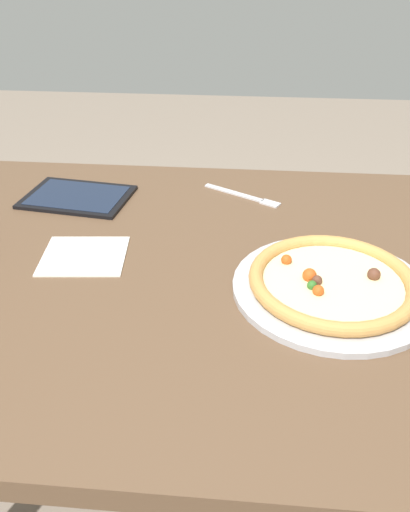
% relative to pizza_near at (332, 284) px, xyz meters
% --- Properties ---
extents(ground_plane, '(8.00, 8.00, 0.00)m').
position_rel_pizza_near_xyz_m(ground_plane, '(-0.25, 0.06, -0.77)').
color(ground_plane, gray).
extents(dining_table, '(1.32, 0.95, 0.75)m').
position_rel_pizza_near_xyz_m(dining_table, '(-0.25, 0.06, -0.12)').
color(dining_table, brown).
rests_on(dining_table, ground).
extents(pizza_near, '(0.35, 0.35, 0.04)m').
position_rel_pizza_near_xyz_m(pizza_near, '(0.00, 0.00, 0.00)').
color(pizza_near, '#B7B7BC').
rests_on(pizza_near, dining_table).
extents(paper_napkin, '(0.17, 0.16, 0.00)m').
position_rel_pizza_near_xyz_m(paper_napkin, '(-0.47, 0.08, -0.02)').
color(paper_napkin, white).
rests_on(paper_napkin, dining_table).
extents(fork, '(0.18, 0.12, 0.00)m').
position_rel_pizza_near_xyz_m(fork, '(-0.16, 0.37, -0.02)').
color(fork, silver).
rests_on(fork, dining_table).
extents(tablet, '(0.26, 0.20, 0.01)m').
position_rel_pizza_near_xyz_m(tablet, '(-0.55, 0.33, -0.01)').
color(tablet, black).
rests_on(tablet, dining_table).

